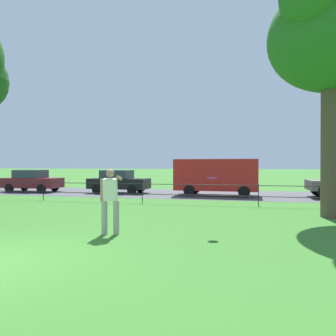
% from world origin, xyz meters
% --- Properties ---
extents(street_strip, '(80.00, 6.91, 0.01)m').
position_xyz_m(street_strip, '(0.00, 15.53, 0.00)').
color(street_strip, '#4C4C51').
rests_on(street_strip, ground).
extents(park_fence, '(33.20, 0.04, 1.00)m').
position_xyz_m(park_fence, '(0.00, 10.01, 0.68)').
color(park_fence, black).
rests_on(park_fence, ground).
extents(tree_small_lawn, '(4.56, 4.87, 8.41)m').
position_xyz_m(tree_small_lawn, '(7.93, 7.36, 6.48)').
color(tree_small_lawn, brown).
rests_on(tree_small_lawn, ground).
extents(person_thrower, '(0.50, 0.85, 1.77)m').
position_xyz_m(person_thrower, '(1.33, 3.03, 0.96)').
color(person_thrower, gray).
rests_on(person_thrower, ground).
extents(frisbee, '(0.36, 0.36, 0.05)m').
position_xyz_m(frisbee, '(4.01, 3.82, 1.52)').
color(frisbee, purple).
extents(car_maroon_left, '(4.02, 1.86, 1.54)m').
position_xyz_m(car_maroon_left, '(-9.64, 14.67, 0.78)').
color(car_maroon_left, maroon).
rests_on(car_maroon_left, ground).
extents(car_black_center, '(4.05, 1.90, 1.54)m').
position_xyz_m(car_black_center, '(-3.33, 15.14, 0.78)').
color(car_black_center, black).
rests_on(car_black_center, ground).
extents(panel_van_far_right, '(5.06, 2.23, 2.24)m').
position_xyz_m(panel_van_far_right, '(3.25, 14.81, 1.27)').
color(panel_van_far_right, red).
rests_on(panel_van_far_right, ground).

